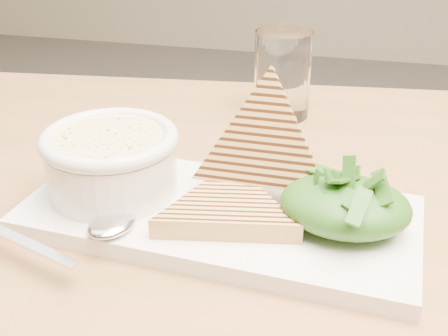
% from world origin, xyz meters
% --- Properties ---
extents(table_top, '(1.19, 0.86, 0.04)m').
position_xyz_m(table_top, '(-0.05, 0.04, 0.70)').
color(table_top, '#986038').
rests_on(table_top, ground).
extents(table_leg_bl, '(0.06, 0.06, 0.68)m').
position_xyz_m(table_leg_bl, '(-0.55, 0.36, 0.34)').
color(table_leg_bl, '#986038').
rests_on(table_leg_bl, ground).
extents(platter, '(0.38, 0.19, 0.02)m').
position_xyz_m(platter, '(-0.14, -0.01, 0.73)').
color(platter, white).
rests_on(platter, table_top).
extents(soup_bowl, '(0.13, 0.13, 0.05)m').
position_xyz_m(soup_bowl, '(-0.25, -0.01, 0.76)').
color(soup_bowl, white).
rests_on(soup_bowl, platter).
extents(soup, '(0.11, 0.11, 0.01)m').
position_xyz_m(soup, '(-0.25, -0.01, 0.79)').
color(soup, '#F0D891').
rests_on(soup, soup_bowl).
extents(bowl_rim, '(0.13, 0.13, 0.01)m').
position_xyz_m(bowl_rim, '(-0.25, -0.01, 0.80)').
color(bowl_rim, white).
rests_on(bowl_rim, soup_bowl).
extents(sandwich_flat, '(0.18, 0.18, 0.02)m').
position_xyz_m(sandwich_flat, '(-0.13, -0.03, 0.75)').
color(sandwich_flat, tan).
rests_on(sandwich_flat, platter).
extents(sandwich_lean, '(0.15, 0.14, 0.17)m').
position_xyz_m(sandwich_lean, '(-0.11, 0.03, 0.79)').
color(sandwich_lean, tan).
rests_on(sandwich_lean, sandwich_flat).
extents(salad_base, '(0.11, 0.09, 0.04)m').
position_xyz_m(salad_base, '(-0.03, -0.02, 0.76)').
color(salad_base, black).
rests_on(salad_base, platter).
extents(arugula_pile, '(0.11, 0.10, 0.05)m').
position_xyz_m(arugula_pile, '(-0.03, -0.02, 0.77)').
color(arugula_pile, '#367120').
rests_on(arugula_pile, platter).
extents(spoon_bowl, '(0.05, 0.06, 0.01)m').
position_xyz_m(spoon_bowl, '(-0.22, -0.07, 0.74)').
color(spoon_bowl, silver).
rests_on(spoon_bowl, platter).
extents(spoon_handle, '(0.12, 0.05, 0.00)m').
position_xyz_m(spoon_handle, '(-0.29, -0.11, 0.74)').
color(spoon_handle, silver).
rests_on(spoon_handle, platter).
extents(glass_near, '(0.08, 0.08, 0.12)m').
position_xyz_m(glass_near, '(-0.13, 0.27, 0.78)').
color(glass_near, white).
rests_on(glass_near, table_top).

